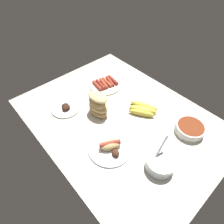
# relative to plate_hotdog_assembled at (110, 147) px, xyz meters

# --- Properties ---
(ground_plane) EXTENTS (1.20, 0.90, 0.03)m
(ground_plane) POSITION_rel_plate_hotdog_assembled_xyz_m (0.13, -0.19, -0.03)
(ground_plane) COLOR beige
(plate_hotdog_assembled) EXTENTS (0.23, 0.23, 0.06)m
(plate_hotdog_assembled) POSITION_rel_plate_hotdog_assembled_xyz_m (0.00, 0.00, 0.00)
(plate_hotdog_assembled) COLOR white
(plate_hotdog_assembled) RESTS_ON ground_plane
(plate_sausages) EXTENTS (0.23, 0.23, 0.03)m
(plate_sausages) POSITION_rel_plate_hotdog_assembled_xyz_m (0.42, -0.32, -0.01)
(plate_sausages) COLOR white
(plate_sausages) RESTS_ON ground_plane
(banana_bunch) EXTENTS (0.20, 0.17, 0.04)m
(banana_bunch) POSITION_rel_plate_hotdog_assembled_xyz_m (0.07, -0.33, 0.00)
(banana_bunch) COLOR gold
(banana_bunch) RESTS_ON ground_plane
(bowl_coleslaw) EXTENTS (0.14, 0.14, 0.16)m
(bowl_coleslaw) POSITION_rel_plate_hotdog_assembled_xyz_m (-0.24, -0.11, 0.02)
(bowl_coleslaw) COLOR silver
(bowl_coleslaw) RESTS_ON ground_plane
(plate_grilled_meat) EXTENTS (0.18, 0.18, 0.04)m
(plate_grilled_meat) POSITION_rel_plate_hotdog_assembled_xyz_m (0.41, 0.02, -0.01)
(plate_grilled_meat) COLOR white
(plate_grilled_meat) RESTS_ON ground_plane
(bread_stack) EXTENTS (0.15, 0.11, 0.14)m
(bread_stack) POSITION_rel_plate_hotdog_assembled_xyz_m (0.24, -0.12, 0.05)
(bread_stack) COLOR tan
(bread_stack) RESTS_ON ground_plane
(bowl_chili) EXTENTS (0.16, 0.16, 0.05)m
(bowl_chili) POSITION_rel_plate_hotdog_assembled_xyz_m (-0.21, -0.41, 0.01)
(bowl_chili) COLOR white
(bowl_chili) RESTS_ON ground_plane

